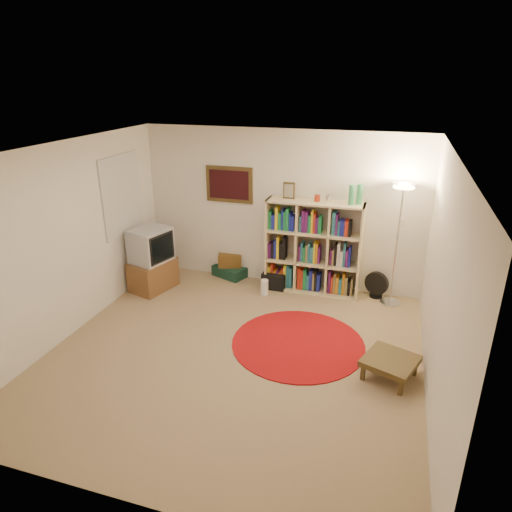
{
  "coord_description": "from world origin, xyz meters",
  "views": [
    {
      "loc": [
        1.68,
        -4.53,
        3.25
      ],
      "look_at": [
        0.1,
        0.6,
        1.1
      ],
      "focal_mm": 32.0,
      "sensor_mm": 36.0,
      "label": 1
    }
  ],
  "objects": [
    {
      "name": "tv_stand",
      "position": [
        -1.87,
        1.39,
        0.49
      ],
      "size": [
        0.66,
        0.8,
        1.02
      ],
      "rotation": [
        0.0,
        0.0,
        -0.27
      ],
      "color": "brown",
      "rests_on": "ground"
    },
    {
      "name": "wicker_basket",
      "position": [
        -0.87,
        2.25,
        0.29
      ],
      "size": [
        0.45,
        0.38,
        0.22
      ],
      "rotation": [
        0.0,
        0.0,
        0.3
      ],
      "color": "brown",
      "rests_on": "suitcase"
    },
    {
      "name": "room",
      "position": [
        -0.05,
        0.05,
        1.26
      ],
      "size": [
        4.54,
        4.54,
        2.54
      ],
      "color": "#9A7E5A",
      "rests_on": "ground"
    },
    {
      "name": "paper_towel",
      "position": [
        -0.1,
        1.7,
        0.12
      ],
      "size": [
        0.12,
        0.12,
        0.25
      ],
      "rotation": [
        0.0,
        0.0,
        -0.03
      ],
      "color": "white",
      "rests_on": "ground"
    },
    {
      "name": "duffel_bag",
      "position": [
        -0.01,
        2.02,
        0.13
      ],
      "size": [
        0.39,
        0.33,
        0.26
      ],
      "rotation": [
        0.0,
        0.0,
        -0.04
      ],
      "color": "black",
      "rests_on": "ground"
    },
    {
      "name": "bookshelf",
      "position": [
        0.56,
        2.1,
        0.71
      ],
      "size": [
        1.48,
        0.43,
        1.77
      ],
      "rotation": [
        0.0,
        0.0,
        -0.01
      ],
      "color": "beige",
      "rests_on": "ground"
    },
    {
      "name": "suitcase",
      "position": [
        -0.86,
        2.21,
        0.09
      ],
      "size": [
        0.64,
        0.53,
        0.18
      ],
      "rotation": [
        0.0,
        0.0,
        -0.37
      ],
      "color": "#133527",
      "rests_on": "ground"
    },
    {
      "name": "floor_fan",
      "position": [
        1.59,
        2.12,
        0.21
      ],
      "size": [
        0.37,
        0.25,
        0.42
      ],
      "rotation": [
        0.0,
        0.0,
        -0.38
      ],
      "color": "black",
      "rests_on": "ground"
    },
    {
      "name": "side_table",
      "position": [
        1.86,
        0.08,
        0.21
      ],
      "size": [
        0.71,
        0.71,
        0.25
      ],
      "rotation": [
        0.0,
        0.0,
        -0.35
      ],
      "color": "#3F2F16",
      "rests_on": "ground"
    },
    {
      "name": "red_rug",
      "position": [
        0.71,
        0.46,
        0.01
      ],
      "size": [
        1.72,
        1.72,
        0.02
      ],
      "color": "maroon",
      "rests_on": "ground"
    },
    {
      "name": "floor_lamp",
      "position": [
        1.81,
        1.97,
        1.55
      ],
      "size": [
        0.42,
        0.42,
        1.86
      ],
      "rotation": [
        0.0,
        0.0,
        0.18
      ],
      "color": "silver",
      "rests_on": "ground"
    }
  ]
}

